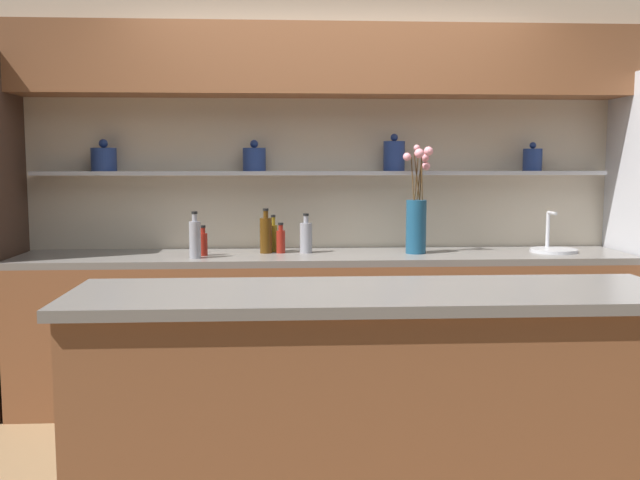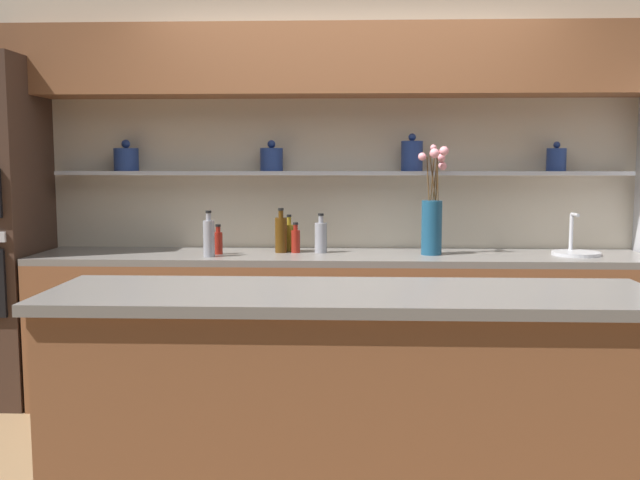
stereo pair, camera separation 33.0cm
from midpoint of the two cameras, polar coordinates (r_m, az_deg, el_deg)
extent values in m
cube|color=beige|center=(4.66, 4.47, 4.07)|extent=(5.20, 0.10, 2.60)
cube|color=#B7B7BC|center=(4.52, 3.74, 5.37)|extent=(3.60, 0.18, 0.02)
cylinder|color=navy|center=(4.68, -13.31, 6.28)|extent=(0.16, 0.16, 0.14)
sphere|color=navy|center=(4.68, -13.34, 7.49)|extent=(0.05, 0.05, 0.05)
cylinder|color=navy|center=(4.52, -1.81, 6.45)|extent=(0.14, 0.14, 0.14)
sphere|color=navy|center=(4.52, -1.81, 7.68)|extent=(0.05, 0.05, 0.05)
cylinder|color=navy|center=(4.54, 9.45, 6.64)|extent=(0.14, 0.14, 0.19)
sphere|color=navy|center=(4.55, 9.48, 8.12)|extent=(0.05, 0.05, 0.05)
cylinder|color=navy|center=(4.74, 20.31, 6.04)|extent=(0.12, 0.12, 0.14)
sphere|color=navy|center=(4.74, 20.35, 7.15)|extent=(0.04, 0.04, 0.04)
cube|color=brown|center=(4.48, 4.67, 14.10)|extent=(4.42, 0.34, 0.42)
cube|color=brown|center=(4.42, 3.72, -7.31)|extent=(3.70, 0.62, 0.88)
cube|color=slate|center=(4.34, 3.76, -1.39)|extent=(3.70, 0.62, 0.04)
cube|color=brown|center=(2.71, 6.13, -15.16)|extent=(2.13, 0.55, 0.98)
cube|color=slate|center=(2.57, 6.26, -4.51)|extent=(2.19, 0.61, 0.04)
cylinder|color=navy|center=(4.36, 11.07, 0.96)|extent=(0.12, 0.12, 0.33)
cylinder|color=#4C3319|center=(4.34, 11.16, 4.96)|extent=(0.05, 0.01, 0.28)
sphere|color=pink|center=(4.30, 11.34, 6.82)|extent=(0.06, 0.06, 0.06)
cylinder|color=#4C3319|center=(4.37, 11.17, 5.19)|extent=(0.03, 0.01, 0.32)
sphere|color=pink|center=(4.41, 11.21, 7.26)|extent=(0.04, 0.04, 0.04)
cylinder|color=#4C3319|center=(4.33, 11.56, 5.04)|extent=(0.02, 0.03, 0.30)
sphere|color=pink|center=(4.31, 12.09, 6.98)|extent=(0.06, 0.06, 0.06)
cylinder|color=#4C3319|center=(4.35, 11.36, 4.78)|extent=(0.03, 0.04, 0.25)
sphere|color=pink|center=(4.37, 11.83, 6.45)|extent=(0.05, 0.05, 0.05)
cylinder|color=#4C3319|center=(4.33, 10.81, 4.83)|extent=(0.02, 0.04, 0.26)
sphere|color=pink|center=(4.31, 10.37, 6.58)|extent=(0.05, 0.05, 0.05)
cylinder|color=#4C3319|center=(4.36, 11.47, 4.46)|extent=(0.01, 0.02, 0.21)
sphere|color=pink|center=(4.38, 11.93, 5.81)|extent=(0.05, 0.05, 0.05)
cylinder|color=#B7B7BC|center=(4.60, 21.76, -1.02)|extent=(0.29, 0.29, 0.02)
cylinder|color=#B7B7BC|center=(4.69, 21.39, 0.60)|extent=(0.02, 0.02, 0.22)
cylinder|color=#B7B7BC|center=(4.62, 21.68, 1.89)|extent=(0.02, 0.12, 0.02)
cylinder|color=#4C2D0C|center=(4.38, -1.00, 0.38)|extent=(0.07, 0.07, 0.22)
cylinder|color=#4C2D0C|center=(4.37, -1.00, 2.08)|extent=(0.03, 0.03, 0.04)
cylinder|color=black|center=(4.37, -1.00, 2.47)|extent=(0.03, 0.03, 0.01)
cylinder|color=gray|center=(4.38, 2.22, 0.16)|extent=(0.08, 0.08, 0.18)
cylinder|color=gray|center=(4.37, 2.23, 1.66)|extent=(0.03, 0.03, 0.04)
cylinder|color=black|center=(4.36, 2.23, 2.04)|extent=(0.03, 0.03, 0.01)
cylinder|color=maroon|center=(4.38, 0.19, -0.13)|extent=(0.05, 0.05, 0.14)
cylinder|color=maroon|center=(4.37, 0.19, 1.00)|extent=(0.03, 0.03, 0.04)
cylinder|color=black|center=(4.37, 0.19, 1.32)|extent=(0.03, 0.03, 0.01)
cylinder|color=gray|center=(4.22, -6.69, 0.09)|extent=(0.07, 0.07, 0.21)
cylinder|color=gray|center=(4.20, -6.71, 1.85)|extent=(0.03, 0.03, 0.04)
cylinder|color=black|center=(4.20, -6.72, 2.25)|extent=(0.03, 0.03, 0.01)
cylinder|color=olive|center=(4.45, -0.37, 0.15)|extent=(0.05, 0.05, 0.17)
cylinder|color=olive|center=(4.44, -0.37, 1.54)|extent=(0.03, 0.03, 0.05)
cylinder|color=black|center=(4.44, -0.37, 1.95)|extent=(0.03, 0.03, 0.01)
cylinder|color=maroon|center=(4.33, -6.00, -0.28)|extent=(0.05, 0.05, 0.13)
cylinder|color=maroon|center=(4.32, -6.01, 0.83)|extent=(0.03, 0.03, 0.04)
cylinder|color=black|center=(4.32, -6.01, 1.16)|extent=(0.03, 0.03, 0.01)
camera|label=1|loc=(0.16, -87.25, 0.30)|focal=40.00mm
camera|label=2|loc=(0.16, 92.75, -0.30)|focal=40.00mm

